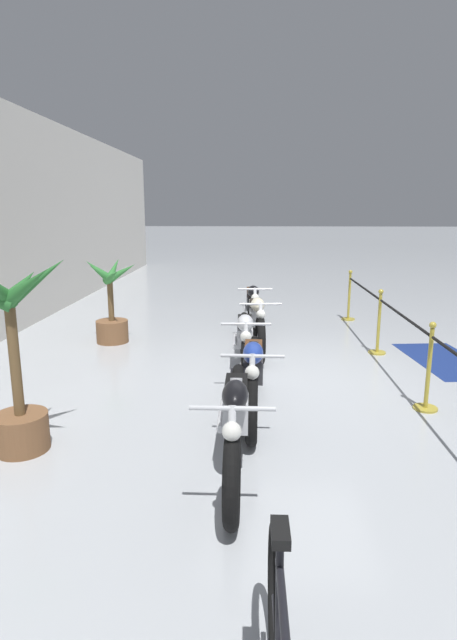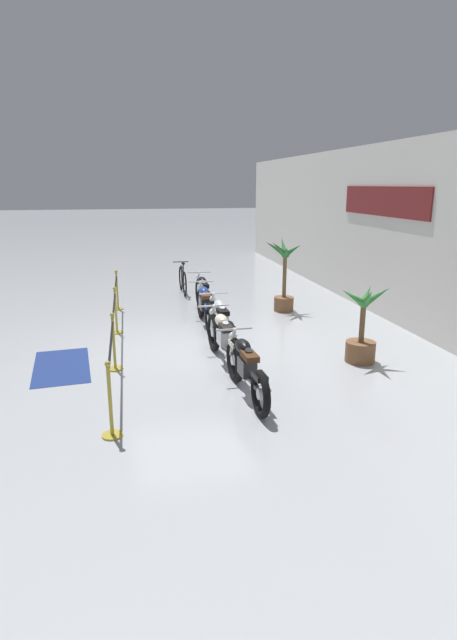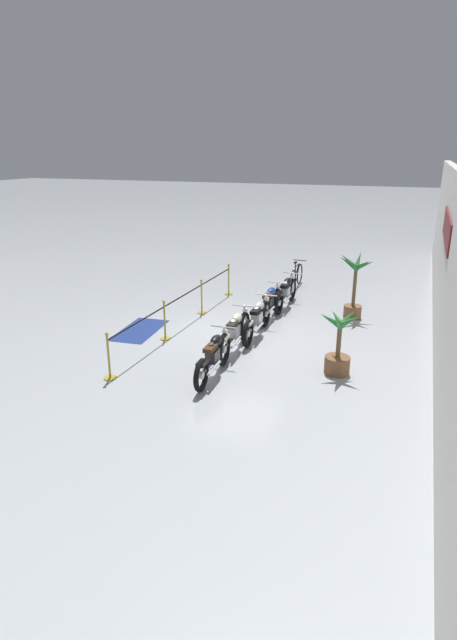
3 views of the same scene
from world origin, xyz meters
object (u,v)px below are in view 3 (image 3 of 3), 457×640
Objects in this scene: motorcycle_black_0 at (286,293)px; floor_banner at (140,330)px; potted_palm_left_of_row at (338,349)px; motorcycle_silver_2 at (257,319)px; stanchion_mid_left at (202,302)px; stanchion_mid_right at (165,326)px; bicycle at (296,277)px; motorcycle_black_4 at (214,357)px; stanchion_far_left at (201,291)px; potted_palm_right_of_row at (354,289)px; motorcycle_blue_1 at (269,303)px; stanchion_far_right at (109,363)px; motorcycle_cream_3 at (235,333)px.

floor_banner is (3.48, -3.16, -0.46)m from motorcycle_black_0.
floor_banner is (-0.84, -5.47, -0.57)m from potted_palm_left_of_row.
stanchion_mid_left is at bearing -119.79° from motorcycle_silver_2.
stanchion_mid_right is at bearing -29.75° from motorcycle_black_0.
stanchion_mid_left is at bearing 148.10° from floor_banner.
bicycle is at bearing -159.15° from potted_palm_left_of_row.
stanchion_far_left is (-3.88, -2.03, 0.24)m from motorcycle_black_4.
motorcycle_blue_1 is at bearing -66.39° from potted_palm_right_of_row.
stanchion_far_right is at bearing -12.35° from bicycle.
motorcycle_cream_3 reaches higher than motorcycle_silver_2.
motorcycle_cream_3 is 3.01m from floor_banner.
stanchion_mid_left is (0.24, -2.03, -0.11)m from motorcycle_blue_1.
motorcycle_black_0 is at bearing 150.25° from stanchion_mid_right.
stanchion_far_right is (4.84, 0.00, 0.00)m from stanchion_mid_left.
bicycle is 4.43m from stanchion_far_left.
stanchion_far_left reaches higher than motorcycle_black_0.
potted_palm_left_of_row is 0.77× the size of floor_banner.
stanchion_far_left reaches higher than floor_banner.
stanchion_mid_left is at bearing 180.00° from stanchion_far_right.
motorcycle_silver_2 is at bearing 97.78° from floor_banner.
motorcycle_cream_3 is 4.35m from potted_palm_right_of_row.
motorcycle_cream_3 is 2.29× the size of stanchion_mid_left.
stanchion_mid_right is (2.33, 0.00, 0.00)m from stanchion_mid_left.
motorcycle_cream_3 is (1.23, -0.18, 0.01)m from motorcycle_silver_2.
bicycle is 7.23m from potted_palm_left_of_row.
bicycle is 4.38m from stanchion_mid_left.
motorcycle_blue_1 is at bearing 1.69° from bicycle.
motorcycle_silver_2 is 0.98× the size of motorcycle_cream_3.
motorcycle_black_0 reaches higher than motorcycle_black_4.
motorcycle_blue_1 is 2.10× the size of stanchion_mid_right.
floor_banner is at bearing -26.18° from stanchion_mid_left.
stanchion_mid_right is at bearing 64.41° from floor_banner.
stanchion_far_right is (3.61, -2.14, -0.10)m from motorcycle_silver_2.
stanchion_mid_right reaches higher than motorcycle_black_0.
stanchion_mid_right is at bearing -96.20° from potted_palm_left_of_row.
bicycle is (-5.17, -0.22, -0.06)m from motorcycle_silver_2.
motorcycle_blue_1 reaches higher than motorcycle_black_4.
motorcycle_black_0 is at bearing 6.20° from bicycle.
bicycle is (-6.39, -0.04, -0.07)m from motorcycle_cream_3.
floor_banner is (1.98, -0.97, -0.35)m from stanchion_mid_left.
motorcycle_black_0 is 0.32× the size of stanchion_far_left.
motorcycle_black_4 is 2.04× the size of stanchion_far_right.
stanchion_far_right is at bearing -35.15° from potted_palm_right_of_row.
potted_palm_left_of_row is at bearing 114.37° from motorcycle_black_4.
floor_banner is (-0.35, -0.97, -0.35)m from stanchion_mid_right.
motorcycle_silver_2 is (2.73, -0.04, -0.01)m from motorcycle_black_0.
bicycle reaches higher than motorcycle_cream_3.
motorcycle_blue_1 reaches higher than floor_banner.
potted_palm_right_of_row is 0.27× the size of stanchion_far_left.
bicycle reaches higher than floor_banner.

